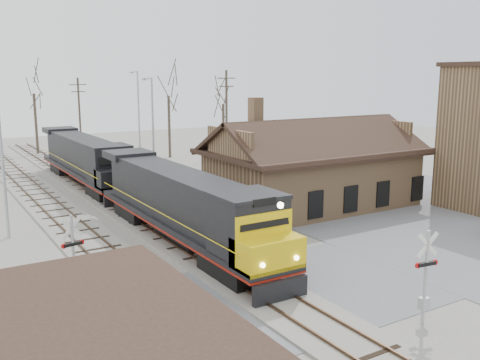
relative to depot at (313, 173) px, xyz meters
name	(u,v)px	position (x,y,z in m)	size (l,w,h in m)	color
ground	(271,297)	(-11.99, -12.00, -2.41)	(140.00, 140.00, 0.00)	gray
road	(271,297)	(-11.99, -12.00, -2.39)	(60.00, 9.00, 0.03)	#5D5D62
parking_lot	(458,219)	(6.01, -8.00, -2.39)	(22.00, 26.00, 0.03)	#5D5D62
track_main	(142,218)	(-11.99, 3.00, -2.34)	(3.40, 90.00, 0.24)	gray
track_siding	(74,228)	(-16.49, 3.00, -2.34)	(3.40, 90.00, 0.24)	gray
depot	(313,173)	(0.00, 0.00, 0.00)	(15.20, 9.31, 7.90)	#9E7752
locomotive_lead	(185,207)	(-11.99, -3.65, -0.15)	(2.89, 19.37, 4.30)	black
locomotive_trailing	(86,160)	(-11.99, 15.99, -0.15)	(2.89, 19.37, 4.07)	black
crossbuck_near	(425,280)	(-8.43, -17.12, -0.64)	(1.06, 0.28, 3.73)	#A5A8AD
crossbuck_far	(74,258)	(-19.14, -7.58, -0.66)	(1.03, 0.33, 3.66)	#A5A8AD
streetlight_a	(1,150)	(-20.25, 3.22, 2.80)	(0.25, 2.04, 9.34)	#A5A8AD
streetlight_b	(152,127)	(-7.22, 12.44, 2.75)	(0.25, 2.04, 9.24)	#A5A8AD
streetlight_c	(138,114)	(-4.18, 23.61, 3.07)	(0.25, 2.04, 9.86)	#A5A8AD
utility_pole_b	(80,115)	(-7.62, 33.62, 2.38)	(2.00, 0.24, 9.15)	#382D23
utility_pole_c	(227,118)	(2.74, 17.18, 2.78)	(2.00, 0.24, 9.92)	#382D23
tree_c	(33,83)	(-11.82, 37.54, 6.08)	(4.86, 4.86, 11.92)	#382D23
tree_d	(168,86)	(0.85, 27.13, 5.86)	(4.73, 4.73, 11.60)	#382D23
tree_e	(223,96)	(7.22, 25.67, 4.65)	(4.05, 4.05, 9.92)	#382D23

